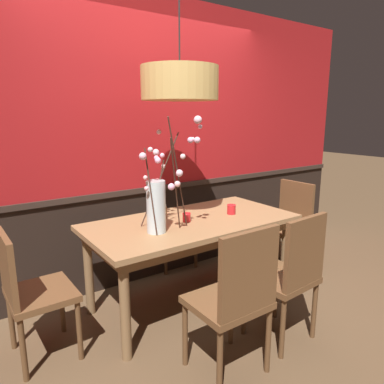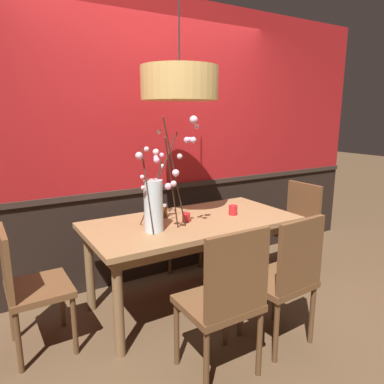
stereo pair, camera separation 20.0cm
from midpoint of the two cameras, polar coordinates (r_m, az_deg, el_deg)
ground_plane at (r=3.28m, az=-1.83°, el=-17.23°), size 24.00×24.00×0.00m
back_wall at (r=3.49m, az=-8.64°, el=7.52°), size 5.42×0.14×2.68m
dining_table at (r=3.00m, az=-1.92°, el=-6.05°), size 1.75×0.87×0.75m
chair_head_west_end at (r=2.66m, az=-26.69°, el=-13.63°), size 0.41×0.45×0.90m
chair_far_side_right at (r=3.89m, az=-5.04°, el=-4.09°), size 0.46×0.46×0.91m
chair_head_east_end at (r=3.88m, az=13.77°, el=-4.54°), size 0.43×0.45×0.92m
chair_near_side_left at (r=2.24m, az=4.36°, el=-16.19°), size 0.46×0.42×0.99m
chair_near_side_right at (r=2.62m, az=13.28°, el=-12.42°), size 0.45×0.43×0.96m
vase_with_blossoms at (r=2.64m, az=-7.58°, el=-1.51°), size 0.42×0.53×0.85m
candle_holder_nearer_center at (r=2.92m, az=-2.85°, el=-4.09°), size 0.07×0.07×0.07m
candle_holder_nearer_edge at (r=3.15m, az=4.51°, el=-2.79°), size 0.08×0.08×0.08m
condiment_bottle at (r=3.02m, az=-6.37°, el=-3.21°), size 0.04×0.04×0.12m
pendant_lamp at (r=2.83m, az=-4.10°, el=16.96°), size 0.59×0.59×0.96m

